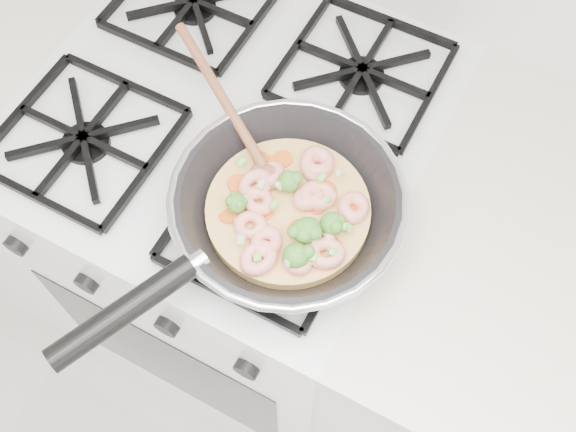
% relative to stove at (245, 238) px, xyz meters
% --- Properties ---
extents(stove, '(0.60, 0.60, 0.92)m').
position_rel_stove_xyz_m(stove, '(0.00, 0.00, 0.00)').
color(stove, white).
rests_on(stove, ground).
extents(skillet, '(0.41, 0.48, 0.09)m').
position_rel_stove_xyz_m(skillet, '(0.17, -0.13, 0.50)').
color(skillet, black).
rests_on(skillet, stove).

